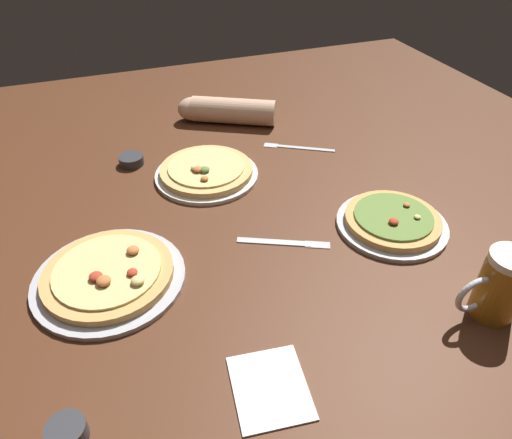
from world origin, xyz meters
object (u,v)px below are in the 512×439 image
pizza_plate_near (109,275)px  knife_right (284,242)px  pizza_plate_side (392,221)px  napkin_folded (270,387)px  ramekin_butter (67,433)px  pizza_plate_far (206,172)px  fork_left (297,147)px  beer_mug_dark (499,286)px  diner_arm (224,110)px  ramekin_sauce (131,160)px

pizza_plate_near → knife_right: bearing=-2.3°
pizza_plate_side → napkin_folded: 0.55m
pizza_plate_side → ramekin_butter: bearing=-160.1°
pizza_plate_far → fork_left: bearing=11.2°
pizza_plate_far → beer_mug_dark: beer_mug_dark is taller
pizza_plate_near → diner_arm: bearing=54.5°
fork_left → ramekin_butter: bearing=-134.9°
pizza_plate_near → beer_mug_dark: 0.80m
diner_arm → pizza_plate_side: bearing=-72.9°
pizza_plate_far → diner_arm: (0.15, 0.32, 0.03)m
pizza_plate_side → napkin_folded: bearing=-145.3°
pizza_plate_side → fork_left: size_ratio=1.35×
ramekin_sauce → fork_left: (0.51, -0.08, -0.01)m
napkin_folded → diner_arm: diner_arm is taller
fork_left → ramekin_sauce: bearing=170.7°
knife_right → diner_arm: (0.06, 0.67, 0.04)m
pizza_plate_near → pizza_plate_side: (0.68, -0.05, -0.00)m
pizza_plate_side → ramekin_sauce: pizza_plate_side is taller
fork_left → diner_arm: diner_arm is taller
ramekin_sauce → pizza_plate_side: bearing=-43.2°
pizza_plate_side → napkin_folded: size_ratio=1.80×
ramekin_butter → pizza_plate_side: bearing=19.9°
pizza_plate_far → ramekin_sauce: 0.24m
beer_mug_dark → knife_right: 0.46m
fork_left → knife_right: 0.47m
pizza_plate_near → fork_left: bearing=32.3°
pizza_plate_near → ramekin_butter: pizza_plate_near is taller
pizza_plate_far → pizza_plate_side: 0.54m
pizza_plate_near → fork_left: 0.74m
beer_mug_dark → ramekin_sauce: bearing=125.2°
pizza_plate_near → knife_right: size_ratio=1.56×
pizza_plate_near → ramekin_sauce: size_ratio=4.51×
ramekin_butter → napkin_folded: ramekin_butter is taller
pizza_plate_far → diner_arm: size_ratio=0.92×
fork_left → napkin_folded: bearing=-117.5°
ramekin_butter → diner_arm: size_ratio=0.20×
fork_left → knife_right: size_ratio=0.97×
pizza_plate_near → beer_mug_dark: beer_mug_dark is taller
napkin_folded → diner_arm: size_ratio=0.47×
pizza_plate_near → diner_arm: 0.81m
ramekin_sauce → pizza_plate_far: bearing=-37.0°
napkin_folded → fork_left: (0.40, 0.76, -0.00)m
pizza_plate_far → napkin_folded: 0.70m
pizza_plate_far → fork_left: (0.32, 0.06, -0.01)m
pizza_plate_side → knife_right: pizza_plate_side is taller
pizza_plate_near → ramekin_sauce: pizza_plate_near is taller
pizza_plate_side → ramekin_sauce: 0.78m
pizza_plate_far → ramekin_butter: (-0.41, -0.67, 0.00)m
pizza_plate_far → ramekin_sauce: bearing=143.0°
pizza_plate_far → knife_right: bearing=-75.0°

